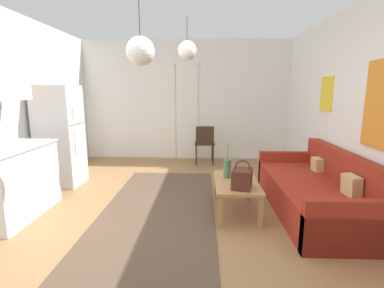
# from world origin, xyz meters

# --- Properties ---
(ground_plane) EXTENTS (5.26, 7.41, 0.10)m
(ground_plane) POSITION_xyz_m (0.00, 0.00, -0.05)
(ground_plane) COLOR #996D44
(wall_back) EXTENTS (4.86, 0.13, 2.69)m
(wall_back) POSITION_xyz_m (-0.01, 3.45, 1.34)
(wall_back) COLOR white
(wall_back) RESTS_ON ground_plane
(area_rug) EXTENTS (1.47, 3.74, 0.01)m
(area_rug) POSITION_xyz_m (-0.17, 0.24, 0.01)
(area_rug) COLOR brown
(area_rug) RESTS_ON ground_plane
(couch) EXTENTS (0.95, 2.18, 0.79)m
(couch) POSITION_xyz_m (1.92, 0.51, 0.25)
(couch) COLOR maroon
(couch) RESTS_ON ground_plane
(coffee_table) EXTENTS (0.55, 0.97, 0.42)m
(coffee_table) POSITION_xyz_m (0.84, 0.45, 0.36)
(coffee_table) COLOR #B27F4C
(coffee_table) RESTS_ON ground_plane
(bamboo_vase) EXTENTS (0.10, 0.10, 0.47)m
(bamboo_vase) POSITION_xyz_m (0.73, 0.58, 0.54)
(bamboo_vase) COLOR #47704C
(bamboo_vase) RESTS_ON coffee_table
(handbag) EXTENTS (0.29, 0.33, 0.34)m
(handbag) POSITION_xyz_m (0.88, 0.19, 0.54)
(handbag) COLOR #512319
(handbag) RESTS_ON coffee_table
(refrigerator) EXTENTS (0.64, 0.60, 1.65)m
(refrigerator) POSITION_xyz_m (-1.97, 1.44, 0.83)
(refrigerator) COLOR white
(refrigerator) RESTS_ON ground_plane
(kitchen_counter) EXTENTS (0.60, 1.18, 2.13)m
(kitchen_counter) POSITION_xyz_m (-1.98, 0.19, 0.82)
(kitchen_counter) COLOR silver
(kitchen_counter) RESTS_ON ground_plane
(accent_chair) EXTENTS (0.43, 0.41, 0.84)m
(accent_chair) POSITION_xyz_m (0.44, 2.85, 0.49)
(accent_chair) COLOR #382619
(accent_chair) RESTS_ON ground_plane
(pendant_lamp_near) EXTENTS (0.30, 0.30, 0.87)m
(pendant_lamp_near) POSITION_xyz_m (-0.25, -0.03, 1.97)
(pendant_lamp_near) COLOR black
(pendant_lamp_far) EXTENTS (0.29, 0.29, 0.66)m
(pendant_lamp_far) POSITION_xyz_m (0.15, 1.47, 2.18)
(pendant_lamp_far) COLOR black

